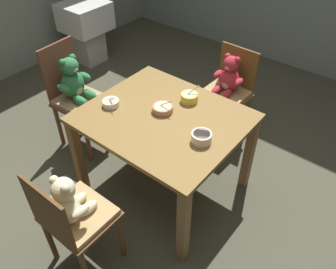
# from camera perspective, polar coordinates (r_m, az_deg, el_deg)

# --- Properties ---
(ground_plane) EXTENTS (5.20, 5.20, 0.04)m
(ground_plane) POSITION_cam_1_polar(r_m,az_deg,el_deg) (2.85, -0.63, -8.62)
(ground_plane) COLOR #4A4838
(dining_table) EXTENTS (1.08, 0.92, 0.71)m
(dining_table) POSITION_cam_1_polar(r_m,az_deg,el_deg) (2.42, -0.74, 1.05)
(dining_table) COLOR brown
(dining_table) RESTS_ON ground_plane
(teddy_chair_near_front) EXTENTS (0.40, 0.36, 0.84)m
(teddy_chair_near_front) POSITION_cam_1_polar(r_m,az_deg,el_deg) (2.08, -15.69, -12.25)
(teddy_chair_near_front) COLOR brown
(teddy_chair_near_front) RESTS_ON ground_plane
(teddy_chair_near_left) EXTENTS (0.44, 0.40, 0.93)m
(teddy_chair_near_left) POSITION_cam_1_polar(r_m,az_deg,el_deg) (3.00, -15.11, 7.21)
(teddy_chair_near_left) COLOR brown
(teddy_chair_near_left) RESTS_ON ground_plane
(teddy_chair_far_center) EXTENTS (0.40, 0.41, 0.84)m
(teddy_chair_far_center) POSITION_cam_1_polar(r_m,az_deg,el_deg) (3.03, 9.80, 7.87)
(teddy_chair_far_center) COLOR brown
(teddy_chair_far_center) RESTS_ON ground_plane
(porridge_bowl_cream_near_right) EXTENTS (0.13, 0.13, 0.06)m
(porridge_bowl_cream_near_right) POSITION_cam_1_polar(r_m,az_deg,el_deg) (2.14, 5.59, -0.46)
(porridge_bowl_cream_near_right) COLOR beige
(porridge_bowl_cream_near_right) RESTS_ON dining_table
(porridge_bowl_white_near_left) EXTENTS (0.13, 0.12, 0.10)m
(porridge_bowl_white_near_left) POSITION_cam_1_polar(r_m,az_deg,el_deg) (2.47, -9.48, 5.21)
(porridge_bowl_white_near_left) COLOR silver
(porridge_bowl_white_near_left) RESTS_ON dining_table
(porridge_bowl_yellow_far_center) EXTENTS (0.13, 0.13, 0.12)m
(porridge_bowl_yellow_far_center) POSITION_cam_1_polar(r_m,az_deg,el_deg) (2.48, 3.58, 6.19)
(porridge_bowl_yellow_far_center) COLOR yellow
(porridge_bowl_yellow_far_center) RESTS_ON dining_table
(porridge_bowl_terracotta_center) EXTENTS (0.16, 0.15, 0.12)m
(porridge_bowl_terracotta_center) POSITION_cam_1_polar(r_m,az_deg,el_deg) (2.38, -0.89, 4.36)
(porridge_bowl_terracotta_center) COLOR #B07654
(porridge_bowl_terracotta_center) RESTS_ON dining_table
(sink_basin) EXTENTS (0.49, 0.51, 0.73)m
(sink_basin) POSITION_cam_1_polar(r_m,az_deg,el_deg) (4.40, -13.49, 17.38)
(sink_basin) COLOR #B7B2A8
(sink_basin) RESTS_ON ground_plane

